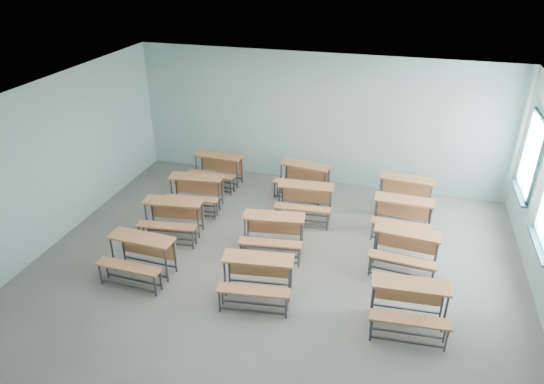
% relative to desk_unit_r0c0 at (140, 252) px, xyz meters
% --- Properties ---
extents(room, '(9.04, 8.04, 3.24)m').
position_rel_desk_unit_r0c0_xyz_m(room, '(2.36, 0.78, 1.10)').
color(room, gray).
rests_on(room, ground).
extents(desk_unit_r0c0, '(1.22, 0.85, 0.75)m').
position_rel_desk_unit_r0c0_xyz_m(desk_unit_r0c0, '(0.00, 0.00, 0.00)').
color(desk_unit_r0c0, '#AE6B3F').
rests_on(desk_unit_r0c0, ground).
extents(desk_unit_r0c1, '(1.29, 0.95, 0.75)m').
position_rel_desk_unit_r0c0_xyz_m(desk_unit_r0c1, '(2.21, -0.02, 0.00)').
color(desk_unit_r0c1, '#AE6B3F').
rests_on(desk_unit_r0c1, ground).
extents(desk_unit_r0c2, '(1.25, 0.88, 0.75)m').
position_rel_desk_unit_r0c0_xyz_m(desk_unit_r0c2, '(4.68, -0.03, 0.00)').
color(desk_unit_r0c2, '#AE6B3F').
rests_on(desk_unit_r0c2, ground).
extents(desk_unit_r1c0, '(1.29, 0.95, 0.75)m').
position_rel_desk_unit_r0c0_xyz_m(desk_unit_r1c0, '(-0.05, 1.40, 0.00)').
color(desk_unit_r1c0, '#AE6B3F').
rests_on(desk_unit_r1c0, ground).
extents(desk_unit_r1c1, '(1.29, 0.95, 0.75)m').
position_rel_desk_unit_r0c0_xyz_m(desk_unit_r1c1, '(2.09, 1.38, 0.00)').
color(desk_unit_r1c1, '#AE6B3F').
rests_on(desk_unit_r1c1, ground).
extents(desk_unit_r1c2, '(1.26, 0.90, 0.75)m').
position_rel_desk_unit_r0c0_xyz_m(desk_unit_r1c2, '(4.57, 1.51, 0.00)').
color(desk_unit_r1c2, '#AE6B3F').
rests_on(desk_unit_r1c2, ground).
extents(desk_unit_r2c0, '(1.29, 0.95, 0.75)m').
position_rel_desk_unit_r0c0_xyz_m(desk_unit_r2c0, '(-0.05, 2.57, 0.00)').
color(desk_unit_r2c0, '#AE6B3F').
rests_on(desk_unit_r2c0, ground).
extents(desk_unit_r2c1, '(1.25, 0.88, 0.75)m').
position_rel_desk_unit_r0c0_xyz_m(desk_unit_r2c1, '(2.40, 2.84, 0.00)').
color(desk_unit_r2c1, '#AE6B3F').
rests_on(desk_unit_r2c1, ground).
extents(desk_unit_r2c2, '(1.21, 0.83, 0.75)m').
position_rel_desk_unit_r0c0_xyz_m(desk_unit_r2c2, '(4.47, 2.75, 0.00)').
color(desk_unit_r2c2, '#AE6B3F').
rests_on(desk_unit_r2c2, ground).
extents(desk_unit_r3c0, '(1.23, 0.85, 0.75)m').
position_rel_desk_unit_r0c0_xyz_m(desk_unit_r3c0, '(-0.04, 3.85, 0.00)').
color(desk_unit_r3c0, '#AE6B3F').
rests_on(desk_unit_r3c0, ground).
extents(desk_unit_r3c1, '(1.29, 0.95, 0.75)m').
position_rel_desk_unit_r0c0_xyz_m(desk_unit_r3c1, '(2.13, 3.89, 0.00)').
color(desk_unit_r3c1, '#AE6B3F').
rests_on(desk_unit_r3c1, ground).
extents(desk_unit_r3c2, '(1.26, 0.90, 0.75)m').
position_rel_desk_unit_r0c0_xyz_m(desk_unit_r3c2, '(4.48, 3.79, 0.00)').
color(desk_unit_r3c2, '#AE6B3F').
rests_on(desk_unit_r3c2, ground).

